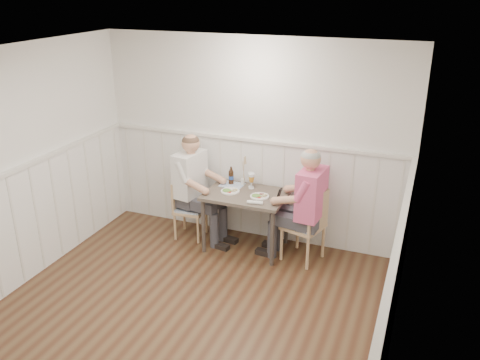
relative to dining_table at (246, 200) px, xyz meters
The scene contains 16 objects.
ground_plane 1.95m from the dining_table, 92.21° to the right, with size 4.50×4.50×0.00m, color #452717.
room_shell 2.03m from the dining_table, 92.21° to the right, with size 4.04×4.54×2.60m.
wainscot 1.16m from the dining_table, 93.52° to the right, with size 4.00×4.49×1.34m.
dining_table is the anchor object (origin of this frame).
chair_right 0.81m from the dining_table, ahead, with size 0.53×0.53×0.91m.
chair_left 0.87m from the dining_table, behind, with size 0.40×0.40×0.79m.
man_in_pink 0.79m from the dining_table, ahead, with size 0.70×0.49×1.46m.
diner_cream 0.74m from the dining_table, behind, with size 0.72×0.50×1.44m.
plate_man 0.23m from the dining_table, 15.42° to the right, with size 0.23×0.23×0.06m.
plate_diner 0.24m from the dining_table, behind, with size 0.23×0.23×0.06m.
beer_glass_a 0.29m from the dining_table, 86.97° to the left, with size 0.08×0.08×0.20m.
beer_glass_b 0.31m from the dining_table, 93.16° to the left, with size 0.08×0.08×0.19m.
beer_bottle 0.41m from the dining_table, 142.62° to the left, with size 0.07×0.07×0.23m.
rolled_napkin 0.36m from the dining_table, 51.01° to the right, with size 0.19×0.07×0.04m.
grass_vase 0.39m from the dining_table, 119.18° to the left, with size 0.05×0.05×0.41m.
gingham_mat 0.33m from the dining_table, 144.65° to the left, with size 0.30×0.25×0.01m.
Camera 1 is at (2.08, -3.54, 3.21)m, focal length 38.00 mm.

